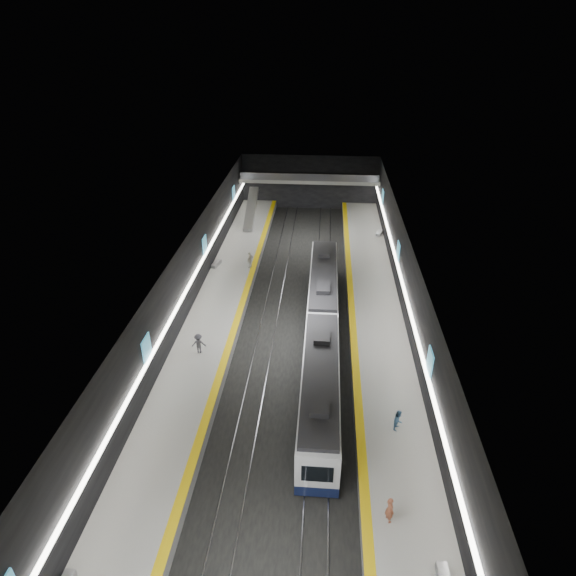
# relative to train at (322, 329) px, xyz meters

# --- Properties ---
(ground) EXTENTS (70.00, 70.00, 0.00)m
(ground) POSITION_rel_train_xyz_m (-2.50, 0.94, -2.20)
(ground) COLOR black
(ground) RESTS_ON ground
(ceiling) EXTENTS (20.00, 70.00, 0.04)m
(ceiling) POSITION_rel_train_xyz_m (-2.50, 0.94, 5.80)
(ceiling) COLOR beige
(ceiling) RESTS_ON wall_left
(wall_left) EXTENTS (0.04, 70.00, 8.00)m
(wall_left) POSITION_rel_train_xyz_m (-12.50, 0.94, 1.80)
(wall_left) COLOR black
(wall_left) RESTS_ON ground
(wall_right) EXTENTS (0.04, 70.00, 8.00)m
(wall_right) POSITION_rel_train_xyz_m (7.50, 0.94, 1.80)
(wall_right) COLOR black
(wall_right) RESTS_ON ground
(wall_back) EXTENTS (20.00, 0.04, 8.00)m
(wall_back) POSITION_rel_train_xyz_m (-2.50, 35.94, 1.80)
(wall_back) COLOR black
(wall_back) RESTS_ON ground
(platform_left) EXTENTS (5.00, 70.00, 1.00)m
(platform_left) POSITION_rel_train_xyz_m (-10.00, 0.94, -1.70)
(platform_left) COLOR slate
(platform_left) RESTS_ON ground
(tile_surface_left) EXTENTS (5.00, 70.00, 0.02)m
(tile_surface_left) POSITION_rel_train_xyz_m (-10.00, 0.94, -1.19)
(tile_surface_left) COLOR #989893
(tile_surface_left) RESTS_ON platform_left
(tactile_strip_left) EXTENTS (0.60, 70.00, 0.02)m
(tactile_strip_left) POSITION_rel_train_xyz_m (-7.80, 0.94, -1.18)
(tactile_strip_left) COLOR yellow
(tactile_strip_left) RESTS_ON platform_left
(platform_right) EXTENTS (5.00, 70.00, 1.00)m
(platform_right) POSITION_rel_train_xyz_m (5.00, 0.94, -1.70)
(platform_right) COLOR slate
(platform_right) RESTS_ON ground
(tile_surface_right) EXTENTS (5.00, 70.00, 0.02)m
(tile_surface_right) POSITION_rel_train_xyz_m (5.00, 0.94, -1.19)
(tile_surface_right) COLOR #989893
(tile_surface_right) RESTS_ON platform_right
(tactile_strip_right) EXTENTS (0.60, 70.00, 0.02)m
(tactile_strip_right) POSITION_rel_train_xyz_m (2.80, 0.94, -1.18)
(tactile_strip_right) COLOR yellow
(tactile_strip_right) RESTS_ON platform_right
(rails) EXTENTS (6.52, 70.00, 0.12)m
(rails) POSITION_rel_train_xyz_m (-2.50, 0.94, -2.14)
(rails) COLOR gray
(rails) RESTS_ON ground
(train) EXTENTS (2.69, 30.05, 3.60)m
(train) POSITION_rel_train_xyz_m (0.00, 0.00, 0.00)
(train) COLOR #10193D
(train) RESTS_ON ground
(ad_posters) EXTENTS (19.94, 53.50, 2.20)m
(ad_posters) POSITION_rel_train_xyz_m (-2.50, 1.94, 2.30)
(ad_posters) COLOR #44A6CE
(ad_posters) RESTS_ON wall_left
(cove_light_left) EXTENTS (0.25, 68.60, 0.12)m
(cove_light_left) POSITION_rel_train_xyz_m (-12.30, 0.94, 1.60)
(cove_light_left) COLOR white
(cove_light_left) RESTS_ON wall_left
(cove_light_right) EXTENTS (0.25, 68.60, 0.12)m
(cove_light_right) POSITION_rel_train_xyz_m (7.30, 0.94, 1.60)
(cove_light_right) COLOR white
(cove_light_right) RESTS_ON wall_right
(mezzanine_bridge) EXTENTS (20.00, 3.00, 1.50)m
(mezzanine_bridge) POSITION_rel_train_xyz_m (-2.50, 33.87, 2.84)
(mezzanine_bridge) COLOR gray
(mezzanine_bridge) RESTS_ON wall_left
(escalator) EXTENTS (1.20, 7.50, 3.92)m
(escalator) POSITION_rel_train_xyz_m (-10.00, 26.94, 0.70)
(escalator) COLOR #99999E
(escalator) RESTS_ON platform_left
(bench_left_far) EXTENTS (0.90, 1.81, 0.43)m
(bench_left_far) POSITION_rel_train_xyz_m (-12.00, 13.56, -0.98)
(bench_left_far) COLOR #99999E
(bench_left_far) RESTS_ON platform_left
(bench_right_far) EXTENTS (1.09, 1.66, 0.40)m
(bench_right_far) POSITION_rel_train_xyz_m (7.00, 23.96, -1.00)
(bench_right_far) COLOR #99999E
(bench_right_far) RESTS_ON platform_right
(passenger_right_a) EXTENTS (0.65, 0.76, 1.76)m
(passenger_right_a) POSITION_rel_train_xyz_m (3.98, -16.65, -0.32)
(passenger_right_a) COLOR #AA5B3F
(passenger_right_a) RESTS_ON platform_right
(passenger_right_b) EXTENTS (0.85, 0.93, 1.54)m
(passenger_right_b) POSITION_rel_train_xyz_m (5.30, -9.71, -0.43)
(passenger_right_b) COLOR teal
(passenger_right_b) RESTS_ON platform_right
(passenger_left_a) EXTENTS (0.85, 1.19, 1.88)m
(passenger_left_a) POSITION_rel_train_xyz_m (-8.14, 13.36, -0.26)
(passenger_left_a) COLOR silver
(passenger_left_a) RESTS_ON platform_left
(passenger_left_b) EXTENTS (1.21, 0.77, 1.79)m
(passenger_left_b) POSITION_rel_train_xyz_m (-10.03, -2.44, -0.30)
(passenger_left_b) COLOR #46454D
(passenger_left_b) RESTS_ON platform_left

